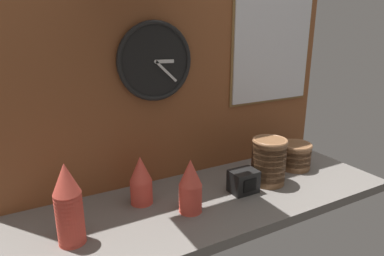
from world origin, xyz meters
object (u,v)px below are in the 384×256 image
(cup_stack_far_left, at_px, (68,204))
(wall_clock, at_px, (155,61))
(cup_stack_center_left, at_px, (141,180))
(menu_board, at_px, (273,41))
(bowl_stack_right, at_px, (269,160))
(cup_stack_center, at_px, (190,186))
(bowl_stack_far_right, at_px, (295,155))
(napkin_dispenser, at_px, (243,181))

(cup_stack_far_left, height_order, wall_clock, wall_clock)
(cup_stack_center_left, bearing_deg, menu_board, 11.33)
(menu_board, bearing_deg, bowl_stack_right, -129.14)
(cup_stack_far_left, xyz_separation_m, wall_clock, (0.43, 0.28, 0.40))
(menu_board, bearing_deg, cup_stack_far_left, -164.88)
(wall_clock, bearing_deg, cup_stack_center, -89.51)
(bowl_stack_far_right, bearing_deg, cup_stack_far_left, -175.07)
(bowl_stack_right, distance_m, napkin_dispenser, 0.16)
(cup_stack_far_left, bearing_deg, bowl_stack_far_right, 4.93)
(menu_board, distance_m, napkin_dispenser, 0.72)
(bowl_stack_right, xyz_separation_m, menu_board, (0.21, 0.26, 0.50))
(bowl_stack_right, relative_size, menu_board, 0.34)
(menu_board, bearing_deg, napkin_dispenser, -142.50)
(cup_stack_far_left, bearing_deg, menu_board, 15.12)
(bowl_stack_right, bearing_deg, cup_stack_far_left, -177.90)
(cup_stack_center_left, distance_m, menu_board, 0.94)
(cup_stack_center, height_order, wall_clock, wall_clock)
(cup_stack_center_left, distance_m, bowl_stack_right, 0.57)
(cup_stack_center_left, height_order, cup_stack_far_left, cup_stack_far_left)
(bowl_stack_right, height_order, napkin_dispenser, bowl_stack_right)
(cup_stack_center, bearing_deg, cup_stack_far_left, 177.74)
(menu_board, height_order, napkin_dispenser, menu_board)
(wall_clock, bearing_deg, cup_stack_far_left, -147.09)
(napkin_dispenser, bearing_deg, menu_board, 37.50)
(cup_stack_far_left, distance_m, napkin_dispenser, 0.71)
(cup_stack_far_left, xyz_separation_m, bowl_stack_far_right, (1.08, 0.09, -0.07))
(cup_stack_center, distance_m, bowl_stack_far_right, 0.66)
(bowl_stack_right, bearing_deg, cup_stack_center, -173.46)
(cup_stack_center, distance_m, cup_stack_far_left, 0.44)
(bowl_stack_right, relative_size, napkin_dispenser, 1.80)
(napkin_dispenser, bearing_deg, wall_clock, 136.05)
(cup_stack_far_left, bearing_deg, napkin_dispenser, 1.05)
(cup_stack_center, height_order, cup_stack_far_left, cup_stack_far_left)
(cup_stack_center_left, bearing_deg, bowl_stack_far_right, -2.89)
(cup_stack_center_left, distance_m, cup_stack_far_left, 0.33)
(cup_stack_center, distance_m, napkin_dispenser, 0.28)
(cup_stack_center, height_order, napkin_dispenser, cup_stack_center)
(wall_clock, height_order, menu_board, menu_board)
(bowl_stack_far_right, height_order, wall_clock, wall_clock)
(cup_stack_center_left, height_order, bowl_stack_far_right, cup_stack_center_left)
(cup_stack_center, relative_size, wall_clock, 0.65)
(cup_stack_far_left, relative_size, bowl_stack_far_right, 1.79)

